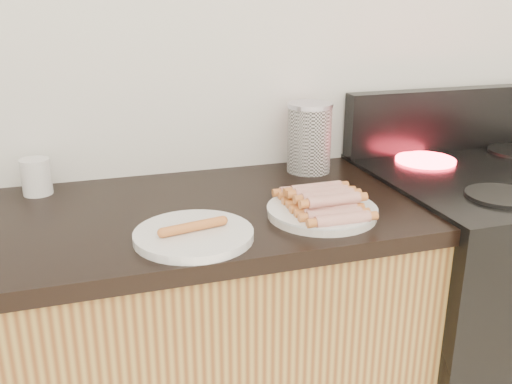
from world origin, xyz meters
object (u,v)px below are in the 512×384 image
object	(u,v)px
stove	(489,310)
side_plate	(194,235)
canister	(309,137)
mug	(36,177)
main_plate	(322,213)

from	to	relation	value
stove	side_plate	distance (m)	1.07
stove	canister	xyz separation A→B (m)	(-0.54, 0.22, 0.55)
side_plate	canister	bearing A→B (deg)	42.33
stove	mug	bearing A→B (deg)	169.27
stove	side_plate	bearing A→B (deg)	-170.25
main_plate	mug	size ratio (longest dim) A/B	2.71
canister	main_plate	bearing A→B (deg)	-107.29
stove	main_plate	distance (m)	0.80
stove	canister	size ratio (longest dim) A/B	4.49
main_plate	canister	bearing A→B (deg)	72.71
stove	side_plate	world-z (taller)	side_plate
main_plate	side_plate	distance (m)	0.32
main_plate	mug	distance (m)	0.75
side_plate	mug	size ratio (longest dim) A/B	2.72
stove	mug	xyz separation A→B (m)	(-1.29, 0.24, 0.49)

